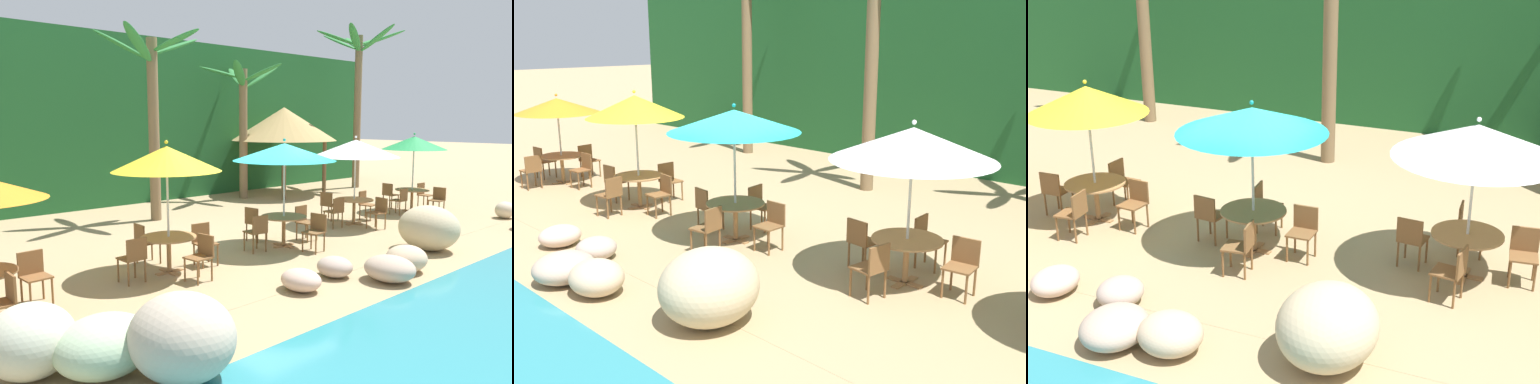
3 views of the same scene
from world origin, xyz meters
TOP-DOWN VIEW (x-y plane):
  - ground_plane at (0.00, 0.00)m, footprint 120.00×120.00m
  - terrace_deck at (0.00, 0.00)m, footprint 18.00×5.20m
  - foliage_backdrop at (0.00, 9.00)m, footprint 28.00×2.40m
  - rock_seawall at (-1.51, -3.18)m, footprint 16.94×2.52m
  - umbrella_yellow at (-3.00, -0.22)m, footprint 2.13×2.13m
  - dining_table_yellow at (-3.00, -0.22)m, footprint 1.10×1.10m
  - chair_yellow_seaward at (-2.14, -0.21)m, footprint 0.46×0.46m
  - chair_yellow_inland at (-3.05, 0.63)m, footprint 0.44×0.44m
  - chair_yellow_left at (-3.84, -0.36)m, footprint 0.44×0.45m
  - chair_yellow_right at (-2.81, -1.06)m, footprint 0.47×0.47m
  - umbrella_teal at (0.22, -0.24)m, footprint 2.45×2.45m
  - dining_table_teal at (0.22, -0.24)m, footprint 1.10×1.10m
  - chair_teal_seaward at (1.07, -0.13)m, footprint 0.43×0.44m
  - chair_teal_inland at (0.03, 0.59)m, footprint 0.48×0.47m
  - chair_teal_left at (-0.63, -0.23)m, footprint 0.46×0.47m
  - chair_teal_right at (0.44, -1.07)m, footprint 0.48×0.48m
  - umbrella_white at (3.63, 0.24)m, footprint 2.49×2.49m
  - dining_table_white at (3.63, 0.24)m, footprint 1.10×1.10m
  - chair_white_seaward at (4.46, 0.44)m, footprint 0.47×0.48m
  - chair_white_inland at (3.48, 1.08)m, footprint 0.45×0.45m
  - chair_white_left at (2.77, 0.23)m, footprint 0.46×0.47m
  - chair_white_right at (3.61, -0.61)m, footprint 0.48×0.47m

SIDE VIEW (x-z plane):
  - ground_plane at x=0.00m, z-range 0.00..0.00m
  - terrace_deck at x=0.00m, z-range 0.00..0.01m
  - rock_seawall at x=-1.51m, z-range -0.10..0.95m
  - chair_yellow_seaward at x=-2.14m, z-range 0.08..0.95m
  - chair_yellow_inland at x=-3.05m, z-range 0.08..0.95m
  - chair_yellow_left at x=-3.84m, z-range 0.08..0.95m
  - chair_yellow_right at x=-2.81m, z-range 0.08..0.95m
  - chair_teal_seaward at x=1.07m, z-range 0.08..0.95m
  - chair_teal_inland at x=0.03m, z-range 0.08..0.95m
  - chair_teal_left at x=-0.63m, z-range 0.08..0.95m
  - chair_teal_right at x=0.44m, z-range 0.08..0.95m
  - chair_white_seaward at x=4.46m, z-range 0.08..0.95m
  - chair_white_inland at x=3.48m, z-range 0.08..0.95m
  - chair_white_left at x=2.77m, z-range 0.08..0.95m
  - chair_white_right at x=3.61m, z-range 0.08..0.95m
  - dining_table_yellow at x=-3.00m, z-range 0.24..0.98m
  - dining_table_teal at x=0.22m, z-range 0.24..0.98m
  - dining_table_white at x=3.63m, z-range 0.24..0.98m
  - umbrella_white at x=3.63m, z-range 0.93..3.50m
  - umbrella_teal at x=0.22m, z-range 0.97..3.57m
  - umbrella_yellow at x=-3.00m, z-range 0.96..3.59m
  - foliage_backdrop at x=0.00m, z-range 0.00..6.00m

